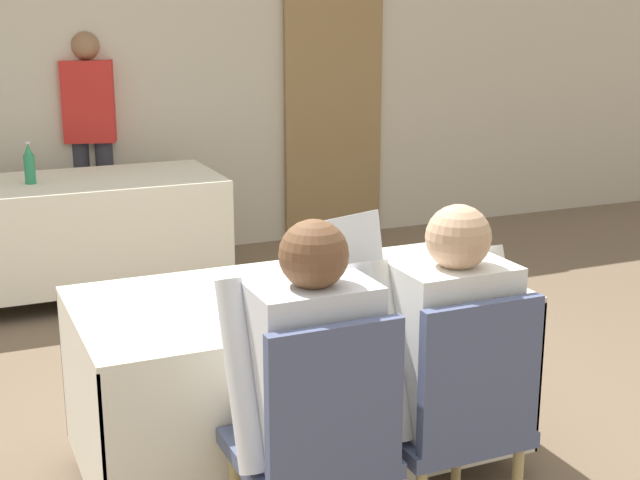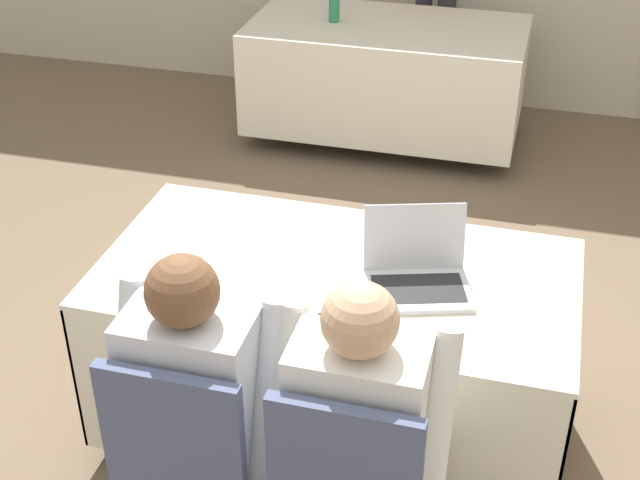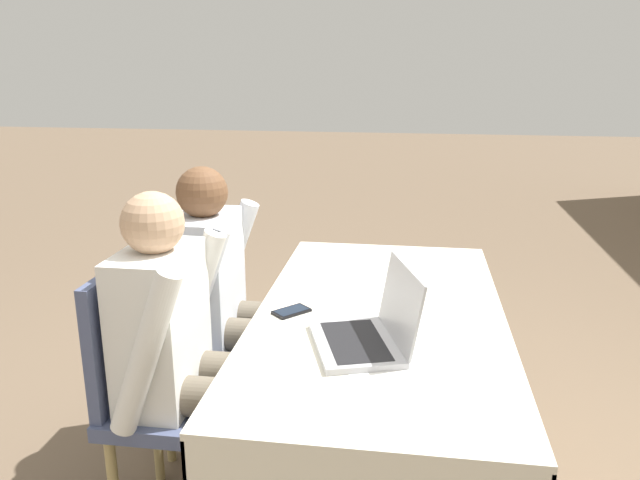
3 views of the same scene
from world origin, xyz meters
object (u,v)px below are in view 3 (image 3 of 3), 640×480
object	(u,v)px
laptop	(369,332)
chair_near_right	(158,385)
chair_near_left	(203,327)
person_checkered_shirt	(226,292)
person_white_shirt	(184,344)
cell_phone	(291,311)

from	to	relation	value
laptop	chair_near_right	size ratio (longest dim) A/B	0.44
chair_near_left	laptop	bearing A→B (deg)	-125.89
chair_near_right	person_checkered_shirt	distance (m)	0.51
person_checkered_shirt	person_white_shirt	world-z (taller)	same
chair_near_right	person_checkered_shirt	xyz separation A→B (m)	(-0.47, 0.10, 0.16)
laptop	person_checkered_shirt	xyz separation A→B (m)	(-0.51, -0.61, -0.10)
person_checkered_shirt	person_white_shirt	size ratio (longest dim) A/B	1.00
laptop	chair_near_left	distance (m)	0.92
laptop	cell_phone	bearing A→B (deg)	-145.80
laptop	person_white_shirt	world-z (taller)	person_white_shirt
chair_near_right	person_white_shirt	distance (m)	0.19
laptop	chair_near_right	world-z (taller)	laptop
chair_near_left	person_white_shirt	world-z (taller)	person_white_shirt
laptop	cell_phone	world-z (taller)	laptop
cell_phone	chair_near_right	distance (m)	0.51
cell_phone	person_checkered_shirt	world-z (taller)	person_checkered_shirt
chair_near_right	cell_phone	bearing A→B (deg)	-67.23
chair_near_left	person_white_shirt	bearing A→B (deg)	-167.59
chair_near_right	person_white_shirt	world-z (taller)	person_white_shirt
chair_near_right	person_checkered_shirt	world-z (taller)	person_checkered_shirt
chair_near_right	person_checkered_shirt	size ratio (longest dim) A/B	0.78
cell_phone	chair_near_right	bearing A→B (deg)	-114.06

